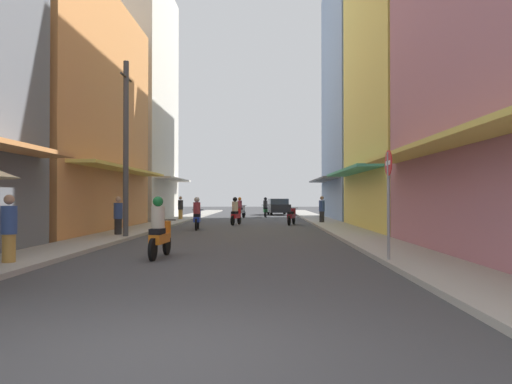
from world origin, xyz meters
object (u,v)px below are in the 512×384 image
(motorbike_red, at_px, (236,212))
(street_sign_no_entry, at_px, (388,190))
(pedestrian_foreground, at_px, (9,231))
(motorbike_silver, at_px, (241,209))
(motorbike_maroon, at_px, (292,216))
(motorbike_orange, at_px, (160,230))
(motorbike_green, at_px, (265,208))
(pedestrian_crossing, at_px, (180,209))
(parked_car, at_px, (278,207))
(motorbike_blue, at_px, (197,215))
(pedestrian_far, at_px, (322,210))
(pedestrian_midway, at_px, (118,217))
(utility_pole, at_px, (126,148))

(motorbike_red, relative_size, street_sign_no_entry, 0.67)
(pedestrian_foreground, relative_size, street_sign_no_entry, 0.61)
(motorbike_silver, relative_size, motorbike_maroon, 0.98)
(motorbike_orange, xyz_separation_m, street_sign_no_entry, (5.55, -1.08, 1.01))
(motorbike_green, relative_size, pedestrian_crossing, 1.11)
(motorbike_silver, bearing_deg, street_sign_no_entry, -79.17)
(parked_car, height_order, street_sign_no_entry, street_sign_no_entry)
(motorbike_blue, xyz_separation_m, motorbike_red, (1.62, 4.09, 0.00))
(motorbike_maroon, distance_m, pedestrian_far, 1.92)
(motorbike_silver, height_order, pedestrian_midway, pedestrian_midway)
(motorbike_maroon, distance_m, pedestrian_foreground, 18.03)
(motorbike_blue, height_order, motorbike_green, same)
(pedestrian_midway, bearing_deg, motorbike_silver, 77.54)
(motorbike_orange, xyz_separation_m, pedestrian_midway, (-3.01, 6.19, 0.09))
(motorbike_blue, xyz_separation_m, pedestrian_foreground, (-2.38, -12.43, 0.10))
(motorbike_blue, bearing_deg, motorbike_red, 68.43)
(parked_car, bearing_deg, motorbike_orange, -97.22)
(motorbike_silver, distance_m, motorbike_red, 8.81)
(motorbike_silver, xyz_separation_m, motorbike_maroon, (3.36, -8.78, -0.20))
(pedestrian_foreground, xyz_separation_m, pedestrian_far, (8.95, 17.19, 0.01))
(motorbike_maroon, bearing_deg, pedestrian_crossing, 147.51)
(motorbike_orange, xyz_separation_m, motorbike_blue, (-0.59, 10.69, 0.00))
(pedestrian_crossing, bearing_deg, motorbike_green, 46.89)
(motorbike_red, bearing_deg, pedestrian_far, 7.77)
(motorbike_blue, distance_m, motorbike_silver, 12.98)
(utility_pole, bearing_deg, pedestrian_far, 50.08)
(pedestrian_foreground, bearing_deg, pedestrian_far, 62.51)
(motorbike_red, bearing_deg, pedestrian_foreground, -103.60)
(motorbike_silver, height_order, utility_pole, utility_pole)
(pedestrian_midway, bearing_deg, motorbike_green, 73.44)
(motorbike_orange, xyz_separation_m, pedestrian_crossing, (-2.94, 19.36, 0.11))
(motorbike_red, xyz_separation_m, parked_car, (2.81, 15.60, 0.04))
(pedestrian_crossing, relative_size, utility_pole, 0.25)
(motorbike_maroon, bearing_deg, pedestrian_midway, -129.87)
(motorbike_maroon, relative_size, pedestrian_midway, 1.11)
(motorbike_blue, relative_size, street_sign_no_entry, 0.68)
(motorbike_orange, xyz_separation_m, pedestrian_foreground, (-2.96, -1.73, 0.10))
(parked_car, bearing_deg, pedestrian_midway, -105.82)
(motorbike_blue, height_order, street_sign_no_entry, street_sign_no_entry)
(motorbike_red, bearing_deg, motorbike_blue, -111.57)
(pedestrian_crossing, xyz_separation_m, pedestrian_far, (8.93, -3.90, 0.00))
(motorbike_orange, relative_size, pedestrian_foreground, 1.12)
(motorbike_silver, distance_m, street_sign_no_entry, 25.14)
(parked_car, distance_m, utility_pole, 25.94)
(motorbike_blue, distance_m, motorbike_green, 15.07)
(motorbike_maroon, relative_size, pedestrian_crossing, 1.08)
(motorbike_silver, distance_m, pedestrian_crossing, 5.67)
(motorbike_red, bearing_deg, street_sign_no_entry, -74.09)
(motorbike_orange, relative_size, pedestrian_far, 1.11)
(street_sign_no_entry, bearing_deg, utility_pole, 141.27)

